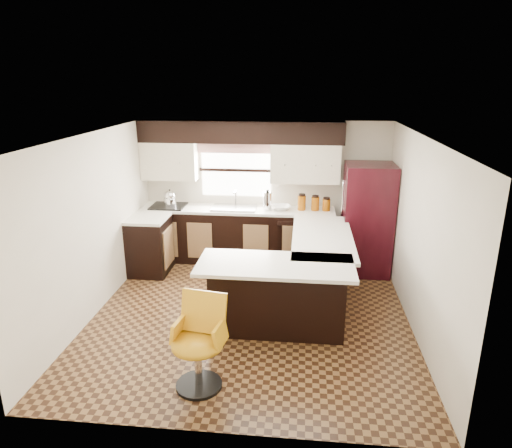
# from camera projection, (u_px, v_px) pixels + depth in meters

# --- Properties ---
(floor) EXTENTS (4.40, 4.40, 0.00)m
(floor) POSITION_uv_depth(u_px,v_px,m) (251.00, 314.00, 6.21)
(floor) COLOR #49301A
(floor) RESTS_ON ground
(ceiling) EXTENTS (4.40, 4.40, 0.00)m
(ceiling) POSITION_uv_depth(u_px,v_px,m) (250.00, 136.00, 5.48)
(ceiling) COLOR silver
(ceiling) RESTS_ON wall_back
(wall_back) EXTENTS (4.40, 0.00, 4.40)m
(wall_back) POSITION_uv_depth(u_px,v_px,m) (265.00, 190.00, 7.93)
(wall_back) COLOR beige
(wall_back) RESTS_ON floor
(wall_front) EXTENTS (4.40, 0.00, 4.40)m
(wall_front) POSITION_uv_depth(u_px,v_px,m) (219.00, 315.00, 3.76)
(wall_front) COLOR beige
(wall_front) RESTS_ON floor
(wall_left) EXTENTS (0.00, 4.40, 4.40)m
(wall_left) POSITION_uv_depth(u_px,v_px,m) (94.00, 225.00, 6.05)
(wall_left) COLOR beige
(wall_left) RESTS_ON floor
(wall_right) EXTENTS (0.00, 4.40, 4.40)m
(wall_right) POSITION_uv_depth(u_px,v_px,m) (419.00, 236.00, 5.64)
(wall_right) COLOR beige
(wall_right) RESTS_ON floor
(base_cab_back) EXTENTS (3.30, 0.60, 0.90)m
(base_cab_back) POSITION_uv_depth(u_px,v_px,m) (238.00, 236.00, 7.92)
(base_cab_back) COLOR black
(base_cab_back) RESTS_ON floor
(base_cab_left) EXTENTS (0.60, 0.70, 0.90)m
(base_cab_left) POSITION_uv_depth(u_px,v_px,m) (150.00, 246.00, 7.44)
(base_cab_left) COLOR black
(base_cab_left) RESTS_ON floor
(counter_back) EXTENTS (3.30, 0.60, 0.04)m
(counter_back) POSITION_uv_depth(u_px,v_px,m) (237.00, 210.00, 7.77)
(counter_back) COLOR silver
(counter_back) RESTS_ON base_cab_back
(counter_left) EXTENTS (0.60, 0.70, 0.04)m
(counter_left) POSITION_uv_depth(u_px,v_px,m) (148.00, 218.00, 7.29)
(counter_left) COLOR silver
(counter_left) RESTS_ON base_cab_left
(soffit) EXTENTS (3.40, 0.35, 0.36)m
(soffit) POSITION_uv_depth(u_px,v_px,m) (240.00, 132.00, 7.49)
(soffit) COLOR black
(soffit) RESTS_ON wall_back
(upper_cab_left) EXTENTS (0.94, 0.35, 0.64)m
(upper_cab_left) POSITION_uv_depth(u_px,v_px,m) (170.00, 161.00, 7.76)
(upper_cab_left) COLOR beige
(upper_cab_left) RESTS_ON wall_back
(upper_cab_right) EXTENTS (1.14, 0.35, 0.64)m
(upper_cab_right) POSITION_uv_depth(u_px,v_px,m) (305.00, 163.00, 7.53)
(upper_cab_right) COLOR beige
(upper_cab_right) RESTS_ON wall_back
(window_pane) EXTENTS (1.20, 0.02, 0.90)m
(window_pane) POSITION_uv_depth(u_px,v_px,m) (236.00, 170.00, 7.85)
(window_pane) COLOR white
(window_pane) RESTS_ON wall_back
(valance) EXTENTS (1.30, 0.06, 0.18)m
(valance) POSITION_uv_depth(u_px,v_px,m) (236.00, 148.00, 7.69)
(valance) COLOR #D19B93
(valance) RESTS_ON wall_back
(sink) EXTENTS (0.75, 0.45, 0.03)m
(sink) POSITION_uv_depth(u_px,v_px,m) (234.00, 208.00, 7.75)
(sink) COLOR #B2B2B7
(sink) RESTS_ON counter_back
(dishwasher) EXTENTS (0.58, 0.03, 0.78)m
(dishwasher) POSITION_uv_depth(u_px,v_px,m) (295.00, 245.00, 7.56)
(dishwasher) COLOR black
(dishwasher) RESTS_ON floor
(cooktop) EXTENTS (0.58, 0.50, 0.02)m
(cooktop) POSITION_uv_depth(u_px,v_px,m) (168.00, 206.00, 7.86)
(cooktop) COLOR black
(cooktop) RESTS_ON counter_back
(peninsula_long) EXTENTS (0.60, 1.95, 0.90)m
(peninsula_long) POSITION_uv_depth(u_px,v_px,m) (317.00, 268.00, 6.58)
(peninsula_long) COLOR black
(peninsula_long) RESTS_ON floor
(peninsula_return) EXTENTS (1.65, 0.60, 0.90)m
(peninsula_return) POSITION_uv_depth(u_px,v_px,m) (277.00, 297.00, 5.71)
(peninsula_return) COLOR black
(peninsula_return) RESTS_ON floor
(counter_pen_long) EXTENTS (0.84, 1.95, 0.04)m
(counter_pen_long) POSITION_uv_depth(u_px,v_px,m) (322.00, 237.00, 6.43)
(counter_pen_long) COLOR silver
(counter_pen_long) RESTS_ON peninsula_long
(counter_pen_return) EXTENTS (1.89, 0.84, 0.04)m
(counter_pen_return) POSITION_uv_depth(u_px,v_px,m) (276.00, 265.00, 5.48)
(counter_pen_return) COLOR silver
(counter_pen_return) RESTS_ON peninsula_return
(refrigerator) EXTENTS (0.77, 0.74, 1.79)m
(refrigerator) POSITION_uv_depth(u_px,v_px,m) (367.00, 219.00, 7.33)
(refrigerator) COLOR black
(refrigerator) RESTS_ON floor
(bar_chair) EXTENTS (0.61, 0.61, 0.99)m
(bar_chair) POSITION_uv_depth(u_px,v_px,m) (197.00, 345.00, 4.61)
(bar_chair) COLOR orange
(bar_chair) RESTS_ON floor
(kettle) EXTENTS (0.21, 0.21, 0.28)m
(kettle) POSITION_uv_depth(u_px,v_px,m) (170.00, 197.00, 7.81)
(kettle) COLOR silver
(kettle) RESTS_ON cooktop
(percolator) EXTENTS (0.15, 0.15, 0.30)m
(percolator) POSITION_uv_depth(u_px,v_px,m) (267.00, 201.00, 7.67)
(percolator) COLOR silver
(percolator) RESTS_ON counter_back
(mixing_bowl) EXTENTS (0.35, 0.35, 0.07)m
(mixing_bowl) POSITION_uv_depth(u_px,v_px,m) (281.00, 207.00, 7.68)
(mixing_bowl) COLOR white
(mixing_bowl) RESTS_ON counter_back
(canister_large) EXTENTS (0.14, 0.14, 0.24)m
(canister_large) POSITION_uv_depth(u_px,v_px,m) (302.00, 203.00, 7.64)
(canister_large) COLOR #8F4605
(canister_large) RESTS_ON counter_back
(canister_med) EXTENTS (0.13, 0.13, 0.23)m
(canister_med) POSITION_uv_depth(u_px,v_px,m) (315.00, 204.00, 7.62)
(canister_med) COLOR #8F4605
(canister_med) RESTS_ON counter_back
(canister_small) EXTENTS (0.13, 0.13, 0.20)m
(canister_small) POSITION_uv_depth(u_px,v_px,m) (326.00, 205.00, 7.61)
(canister_small) COLOR #8F4605
(canister_small) RESTS_ON counter_back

